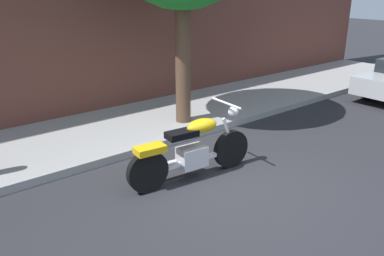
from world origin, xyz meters
The scene contains 3 objects.
ground_plane centered at (0.00, 0.00, 0.00)m, with size 60.00×60.00×0.00m, color #28282D.
sidewalk centered at (0.00, 3.04, 0.07)m, with size 20.37×2.52×0.14m, color #969696.
motorcycle centered at (-0.37, 0.52, 0.47)m, with size 2.16×0.70×1.13m.
Camera 1 is at (-3.87, -3.80, 2.86)m, focal length 37.09 mm.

